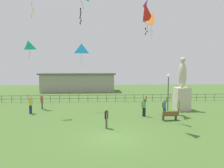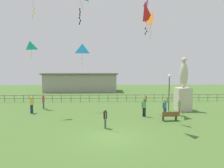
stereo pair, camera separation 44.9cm
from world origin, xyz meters
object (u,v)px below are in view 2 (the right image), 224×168
at_px(park_bench, 170,116).
at_px(kite_4, 82,50).
at_px(person_0, 144,106).
at_px(person_5, 179,106).
at_px(person_4, 105,117).
at_px(person_1, 165,107).
at_px(lamppost, 169,84).
at_px(kite_0, 30,46).
at_px(kite_5, 153,18).
at_px(person_3, 43,101).
at_px(statue_monument, 183,92).
at_px(person_2, 31,103).
at_px(kite_6, 145,12).
at_px(kite_1, 148,4).

xyz_separation_m(park_bench, kite_4, (-8.26, 5.00, 6.25)).
relative_size(person_0, person_5, 1.26).
bearing_deg(person_4, person_1, 33.31).
distance_m(lamppost, person_1, 2.96).
height_order(person_4, kite_0, kite_0).
height_order(person_0, person_5, person_0).
bearing_deg(person_1, person_0, -171.68).
xyz_separation_m(person_5, kite_5, (-3.67, -3.88, 7.49)).
distance_m(person_3, kite_4, 7.44).
height_order(park_bench, kite_4, kite_4).
xyz_separation_m(lamppost, person_0, (-3.12, -2.21, -1.94)).
bearing_deg(person_4, kite_0, 136.75).
xyz_separation_m(statue_monument, person_0, (-4.82, -2.62, -0.98)).
relative_size(lamppost, kite_0, 1.99).
xyz_separation_m(person_1, person_5, (1.41, -0.03, 0.01)).
bearing_deg(person_2, statue_monument, 2.94).
bearing_deg(park_bench, kite_0, 156.93).
relative_size(person_0, person_1, 1.11).
relative_size(person_2, kite_0, 1.02).
bearing_deg(kite_0, kite_4, -10.47).
bearing_deg(statue_monument, person_4, -144.28).
bearing_deg(kite_4, person_3, 171.85).
height_order(person_0, person_4, person_0).
relative_size(statue_monument, person_3, 3.15).
height_order(park_bench, kite_5, kite_5).
relative_size(kite_4, kite_6, 0.88).
bearing_deg(kite_5, kite_4, 131.06).
relative_size(park_bench, kite_0, 0.76).
xyz_separation_m(lamppost, park_bench, (-1.12, -3.77, -2.50)).
xyz_separation_m(lamppost, person_3, (-14.01, 1.89, -2.03)).
bearing_deg(person_4, person_2, 145.06).
xyz_separation_m(kite_1, kite_6, (-0.94, -2.89, -1.58)).
bearing_deg(kite_4, park_bench, -31.15).
height_order(kite_0, kite_5, kite_5).
relative_size(person_5, kite_1, 0.69).
bearing_deg(person_3, person_0, -20.61).
bearing_deg(person_5, kite_5, -133.45).
bearing_deg(person_2, kite_6, -15.50).
bearing_deg(kite_0, lamppost, -8.64).
xyz_separation_m(park_bench, person_2, (-13.40, 3.35, 0.57)).
relative_size(person_2, kite_6, 0.76).
bearing_deg(person_0, kite_0, 159.77).
xyz_separation_m(person_0, kite_5, (-0.14, -3.60, 7.40)).
distance_m(park_bench, person_5, 2.44).
distance_m(park_bench, person_1, 1.93).
xyz_separation_m(person_5, kite_6, (-3.88, -1.56, 8.59)).
bearing_deg(person_2, kite_5, -25.55).
distance_m(person_2, kite_5, 14.50).
height_order(person_2, kite_4, kite_4).
bearing_deg(park_bench, person_1, 86.32).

